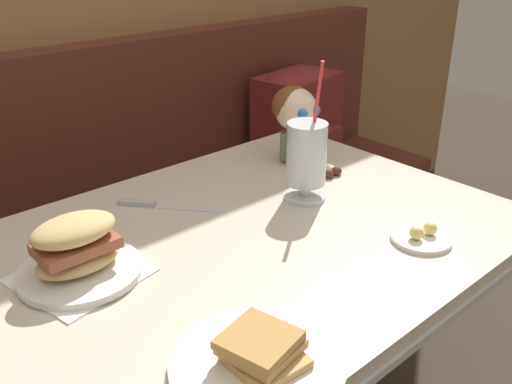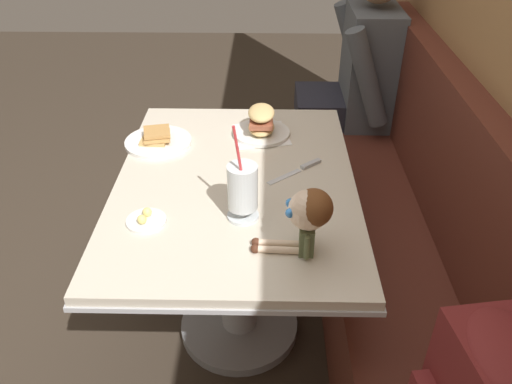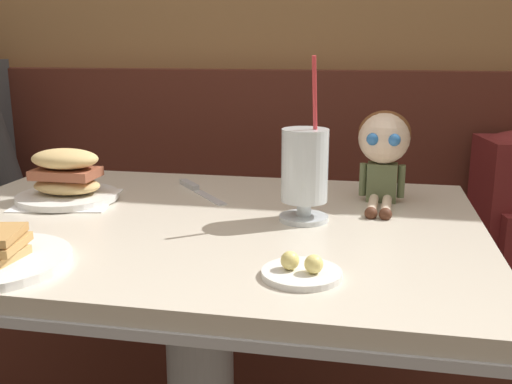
# 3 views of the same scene
# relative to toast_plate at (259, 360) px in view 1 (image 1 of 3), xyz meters

# --- Properties ---
(booth_bench) EXTENTS (2.60, 0.48, 1.00)m
(booth_bench) POSITION_rel_toast_plate_xyz_m (0.24, 0.93, -0.43)
(booth_bench) COLOR #512319
(booth_bench) RESTS_ON ground
(diner_table) EXTENTS (1.11, 0.81, 0.74)m
(diner_table) POSITION_rel_toast_plate_xyz_m (0.24, 0.30, -0.21)
(diner_table) COLOR beige
(diner_table) RESTS_ON ground
(toast_plate) EXTENTS (0.25, 0.25, 0.06)m
(toast_plate) POSITION_rel_toast_plate_xyz_m (0.00, 0.00, 0.00)
(toast_plate) COLOR white
(toast_plate) RESTS_ON diner_table
(milkshake_glass) EXTENTS (0.10, 0.10, 0.32)m
(milkshake_glass) POSITION_rel_toast_plate_xyz_m (0.45, 0.34, 0.09)
(milkshake_glass) COLOR silver
(milkshake_glass) RESTS_ON diner_table
(sandwich_plate) EXTENTS (0.23, 0.23, 0.12)m
(sandwich_plate) POSITION_rel_toast_plate_xyz_m (-0.08, 0.39, 0.03)
(sandwich_plate) COLOR white
(sandwich_plate) RESTS_ON diner_table
(butter_saucer) EXTENTS (0.12, 0.12, 0.04)m
(butter_saucer) POSITION_rel_toast_plate_xyz_m (0.48, 0.05, -0.01)
(butter_saucer) COLOR white
(butter_saucer) RESTS_ON diner_table
(butter_knife) EXTENTS (0.16, 0.19, 0.01)m
(butter_knife) POSITION_rel_toast_plate_xyz_m (0.17, 0.54, -0.01)
(butter_knife) COLOR silver
(butter_knife) RESTS_ON diner_table
(seated_doll) EXTENTS (0.12, 0.22, 0.20)m
(seated_doll) POSITION_rel_toast_plate_xyz_m (0.60, 0.52, 0.11)
(seated_doll) COLOR #5B6642
(seated_doll) RESTS_ON diner_table
(backpack) EXTENTS (0.33, 0.28, 0.41)m
(backpack) POSITION_rel_toast_plate_xyz_m (1.02, 0.91, -0.10)
(backpack) COLOR maroon
(backpack) RESTS_ON booth_bench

